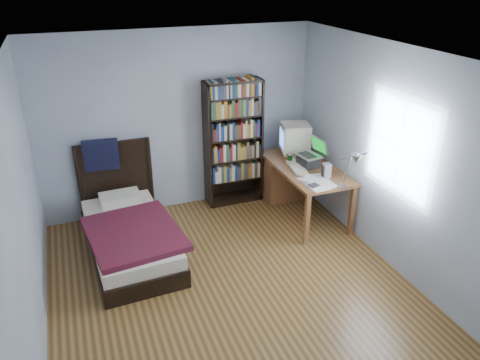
% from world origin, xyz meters
% --- Properties ---
extents(room, '(4.20, 4.24, 2.50)m').
position_xyz_m(room, '(0.03, -0.00, 1.25)').
color(room, brown).
rests_on(room, ground).
extents(desk, '(0.75, 1.52, 0.73)m').
position_xyz_m(desk, '(1.50, 1.62, 0.41)').
color(desk, brown).
rests_on(desk, floor).
extents(crt_monitor, '(0.49, 0.45, 0.46)m').
position_xyz_m(crt_monitor, '(1.55, 1.65, 0.99)').
color(crt_monitor, beige).
rests_on(crt_monitor, desk).
extents(laptop, '(0.36, 0.36, 0.40)m').
position_xyz_m(laptop, '(1.56, 1.19, 0.84)').
color(laptop, '#2D2D30').
rests_on(laptop, desk).
extents(desk_lamp, '(0.24, 0.53, 0.63)m').
position_xyz_m(desk_lamp, '(1.50, 0.09, 1.24)').
color(desk_lamp, '#99999E').
rests_on(desk_lamp, desk).
extents(keyboard, '(0.25, 0.48, 0.04)m').
position_xyz_m(keyboard, '(1.37, 1.17, 0.75)').
color(keyboard, beige).
rests_on(keyboard, desk).
extents(speaker, '(0.10, 0.10, 0.19)m').
position_xyz_m(speaker, '(1.59, 0.79, 0.82)').
color(speaker, gray).
rests_on(speaker, desk).
extents(soda_can, '(0.06, 0.06, 0.11)m').
position_xyz_m(soda_can, '(1.37, 1.39, 0.79)').
color(soda_can, '#083206').
rests_on(soda_can, desk).
extents(mouse, '(0.06, 0.11, 0.04)m').
position_xyz_m(mouse, '(1.46, 1.47, 0.75)').
color(mouse, silver).
rests_on(mouse, desk).
extents(phone_silver, '(0.05, 0.09, 0.02)m').
position_xyz_m(phone_silver, '(1.29, 0.90, 0.74)').
color(phone_silver, silver).
rests_on(phone_silver, desk).
extents(phone_grey, '(0.06, 0.10, 0.02)m').
position_xyz_m(phone_grey, '(1.27, 0.70, 0.74)').
color(phone_grey, gray).
rests_on(phone_grey, desk).
extents(external_drive, '(0.13, 0.13, 0.02)m').
position_xyz_m(external_drive, '(1.31, 0.59, 0.74)').
color(external_drive, gray).
rests_on(external_drive, desk).
extents(bookshelf, '(0.81, 0.30, 1.81)m').
position_xyz_m(bookshelf, '(0.74, 1.94, 0.91)').
color(bookshelf, black).
rests_on(bookshelf, floor).
extents(bed, '(1.13, 2.04, 1.16)m').
position_xyz_m(bed, '(-0.92, 1.14, 0.26)').
color(bed, black).
rests_on(bed, floor).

